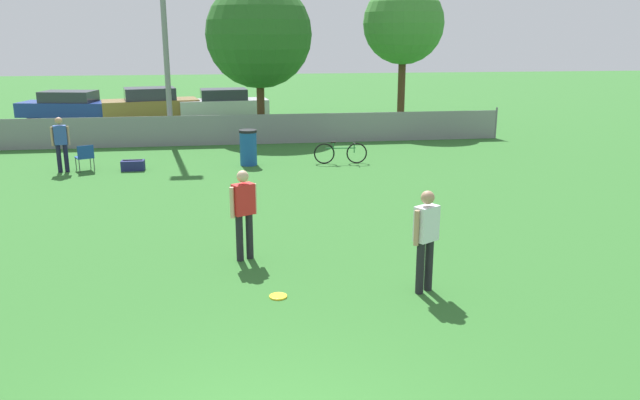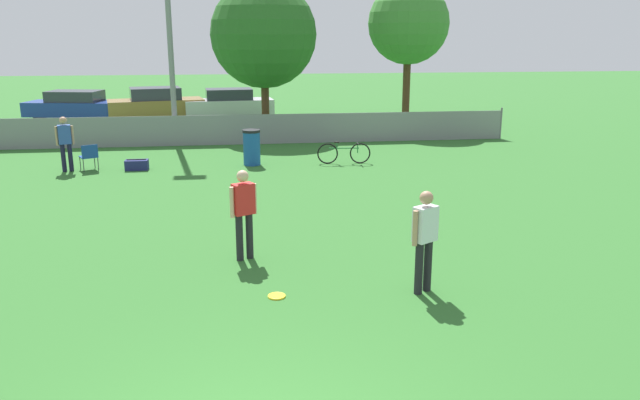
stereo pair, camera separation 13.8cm
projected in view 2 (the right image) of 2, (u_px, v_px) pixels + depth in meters
fence_backline at (236, 130)px, 23.00m from camera, size 20.54×0.07×1.21m
light_pole at (168, 1)px, 22.16m from camera, size 0.90×0.36×8.66m
tree_near_pole at (264, 35)px, 25.07m from camera, size 4.29×4.29×6.10m
tree_far_right at (409, 24)px, 26.37m from camera, size 3.44×3.44×6.12m
player_receiver_white at (425, 235)px, 9.68m from camera, size 0.47×0.38×1.66m
player_thrower_red at (244, 209)px, 11.13m from camera, size 0.48×0.37×1.66m
spectator_in_blue at (65, 140)px, 18.38m from camera, size 0.50×0.31×1.63m
frisbee_disc at (277, 296)px, 9.73m from camera, size 0.28×0.28×0.03m
folding_chair_sideline at (89, 155)px, 18.65m from camera, size 0.63×0.63×0.79m
bicycle_sideline at (344, 153)px, 19.63m from camera, size 1.69×0.44×0.71m
trash_bin at (252, 147)px, 19.41m from camera, size 0.55×0.55×1.11m
gear_bag_sideline at (137, 165)px, 18.80m from camera, size 0.67×0.37×0.33m
parked_car_blue at (76, 106)px, 29.46m from camera, size 4.79×2.56×1.39m
parked_car_tan at (156, 104)px, 29.90m from camera, size 4.71×2.70×1.50m
parked_car_silver at (229, 104)px, 30.55m from camera, size 4.36×2.04×1.39m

